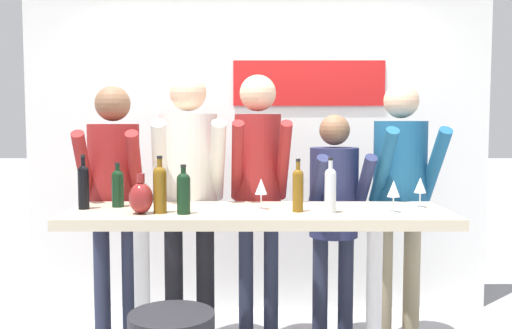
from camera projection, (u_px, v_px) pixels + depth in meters
back_wall at (256, 143)px, 4.66m from camera, size 3.75×0.12×2.71m
tasting_table at (256, 237)px, 3.25m from camera, size 2.15×0.67×1.04m
person_far_left at (112, 187)px, 3.74m from camera, size 0.43×0.56×1.77m
person_left at (187, 181)px, 3.73m from camera, size 0.50×0.62×1.84m
person_center_left at (257, 177)px, 3.76m from camera, size 0.39×0.55×1.84m
person_center at (332, 204)px, 3.84m from camera, size 0.44×0.54×1.58m
person_center_right at (398, 184)px, 3.81m from camera, size 0.46×0.58×1.79m
wine_bottle_0 at (181, 191)px, 3.08m from camera, size 0.07×0.07×0.27m
wine_bottle_1 at (116, 186)px, 3.33m from camera, size 0.07×0.07×0.26m
wine_bottle_2 at (81, 185)px, 3.24m from camera, size 0.06×0.06×0.31m
wine_bottle_3 at (328, 188)px, 3.11m from camera, size 0.06×0.06×0.31m
wine_bottle_4 at (158, 187)px, 3.10m from camera, size 0.07×0.07×0.31m
wine_bottle_5 at (296, 188)px, 3.15m from camera, size 0.06×0.06×0.30m
wine_glass_0 at (418, 186)px, 3.31m from camera, size 0.07×0.07×0.18m
wine_glass_1 at (259, 188)px, 3.24m from camera, size 0.07×0.07×0.18m
wine_glass_2 at (391, 190)px, 3.13m from camera, size 0.07×0.07×0.18m
decorative_vase at (139, 198)px, 3.09m from camera, size 0.13×0.13×0.22m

